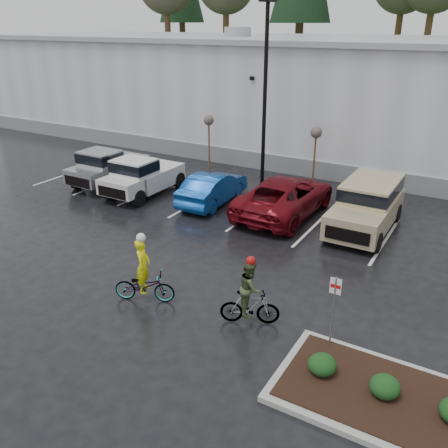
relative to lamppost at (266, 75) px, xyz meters
The scene contains 16 objects.
ground 13.87m from the lamppost, 71.57° to the right, with size 120.00×120.00×0.00m, color black.
warehouse 10.95m from the lamppost, 68.18° to the left, with size 60.50×15.50×7.20m.
wooded_ridge 33.35m from the lamppost, 83.09° to the left, with size 80.00×25.00×6.00m, color #213E19.
lamppost is the anchor object (origin of this frame).
sapling_west 5.07m from the lamppost, 165.96° to the left, with size 0.60×0.60×3.20m.
sapling_mid 4.00m from the lamppost, 21.80° to the left, with size 0.60×0.60×3.20m.
shrub_a 16.15m from the lamppost, 58.39° to the right, with size 0.70×0.70×0.52m, color #123414.
shrub_b 16.94m from the lamppost, 53.84° to the right, with size 0.70×0.70×0.52m, color #123414.
fire_lane_sign 14.78m from the lamppost, 56.54° to the right, with size 0.30×0.05×2.20m.
pickup_silver 9.38m from the lamppost, 151.63° to the right, with size 2.10×5.20×1.96m, color #A2A6AA, non-canonical shape.
pickup_white 7.75m from the lamppost, 136.98° to the right, with size 2.10×5.20×1.96m, color silver, non-canonical shape.
car_blue 6.28m from the lamppost, 101.64° to the right, with size 1.60×4.60×1.51m, color #0D4198.
car_red 6.53m from the lamppost, 50.48° to the right, with size 2.86×6.20×1.72m, color #660911.
suv_tan 8.67m from the lamppost, 28.14° to the right, with size 2.20×5.10×2.06m, color tan, non-canonical shape.
cyclist_hivis 13.49m from the lamppost, 80.94° to the right, with size 2.02×1.36×2.32m.
cyclist_olive 13.86m from the lamppost, 65.49° to the right, with size 1.72×1.14×2.17m.
Camera 1 is at (6.62, -10.22, 8.13)m, focal length 38.00 mm.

